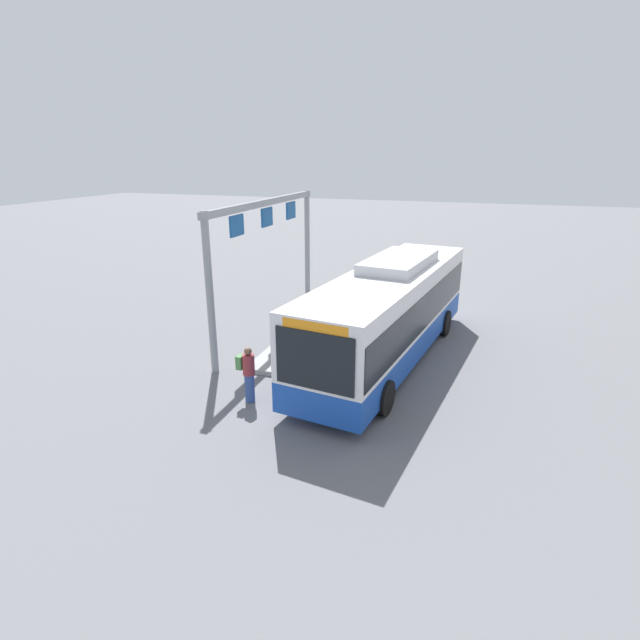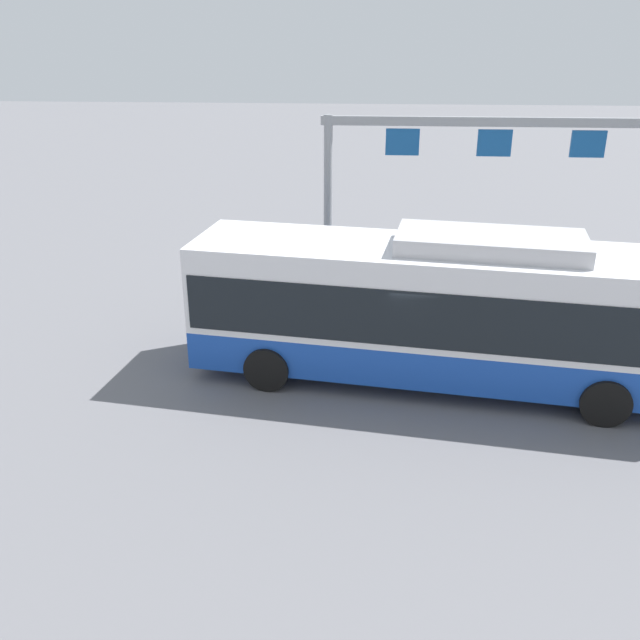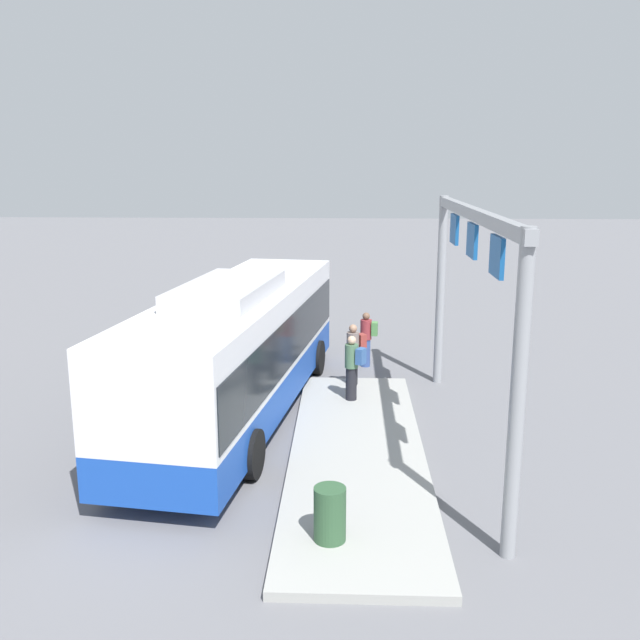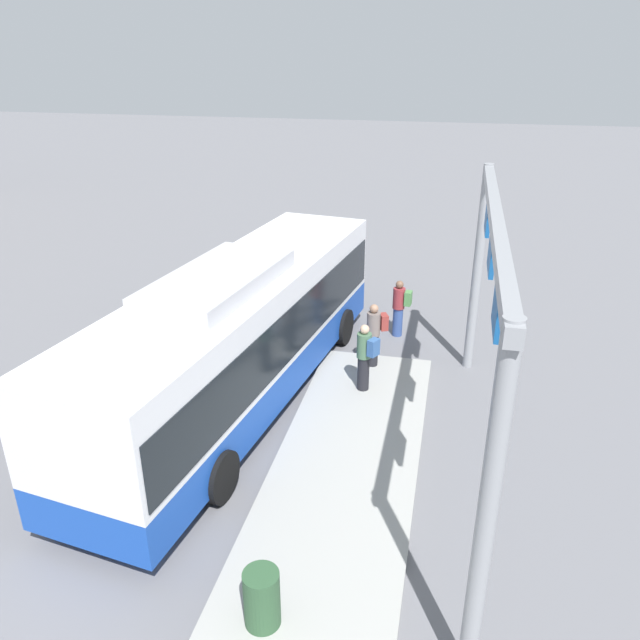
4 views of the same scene
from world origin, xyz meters
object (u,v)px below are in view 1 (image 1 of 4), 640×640
(bus_main, at_px, (389,309))
(trash_bin, at_px, (363,293))
(person_waiting_mid, at_px, (306,330))
(person_waiting_near, at_px, (248,373))
(person_boarding, at_px, (291,342))

(bus_main, xyz_separation_m, trash_bin, (-5.93, -2.32, -1.20))
(bus_main, relative_size, person_waiting_mid, 6.72)
(person_waiting_near, distance_m, trash_bin, 10.29)
(person_waiting_near, xyz_separation_m, trash_bin, (-10.25, 0.86, -0.28))
(bus_main, height_order, person_waiting_mid, bus_main)
(person_boarding, bearing_deg, bus_main, 12.96)
(bus_main, height_order, person_waiting_near, bus_main)
(person_boarding, height_order, trash_bin, person_boarding)
(bus_main, relative_size, person_boarding, 6.72)
(bus_main, xyz_separation_m, person_waiting_mid, (0.81, -2.72, -0.76))
(person_waiting_mid, height_order, trash_bin, person_waiting_mid)
(bus_main, height_order, person_boarding, bus_main)
(person_boarding, distance_m, person_waiting_near, 2.27)
(person_waiting_near, bearing_deg, trash_bin, 91.36)
(person_waiting_mid, bearing_deg, bus_main, 43.72)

